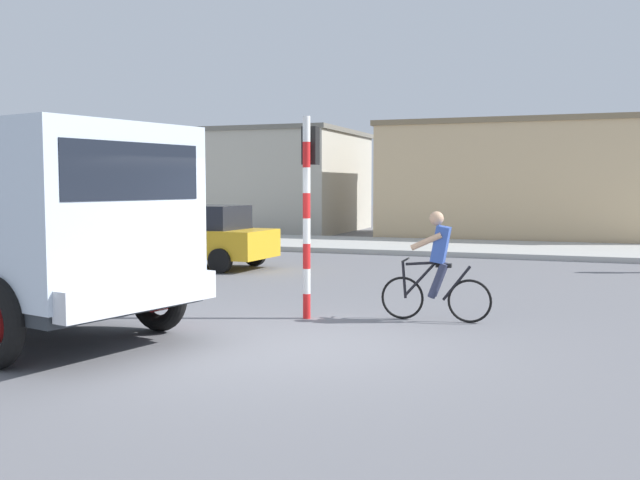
{
  "coord_description": "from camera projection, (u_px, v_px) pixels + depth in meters",
  "views": [
    {
      "loc": [
        3.22,
        -8.76,
        2.14
      ],
      "look_at": [
        -0.82,
        2.5,
        1.2
      ],
      "focal_mm": 40.02,
      "sensor_mm": 36.0,
      "label": 1
    }
  ],
  "objects": [
    {
      "name": "truck_foreground",
      "position": [
        10.0,
        218.0,
        10.06
      ],
      "size": [
        5.85,
        3.75,
        2.9
      ],
      "color": "silver",
      "rests_on": "ground"
    },
    {
      "name": "building_corner_left",
      "position": [
        245.0,
        181.0,
        33.49
      ],
      "size": [
        10.49,
        7.47,
        4.57
      ],
      "color": "#B2AD9E",
      "rests_on": "ground"
    },
    {
      "name": "building_mid_block",
      "position": [
        530.0,
        181.0,
        27.96
      ],
      "size": [
        11.11,
        6.71,
        4.52
      ],
      "color": "#D1B284",
      "rests_on": "ground"
    },
    {
      "name": "ground_plane",
      "position": [
        314.0,
        345.0,
        9.47
      ],
      "size": [
        120.0,
        120.0,
        0.0
      ],
      "primitive_type": "plane",
      "color": "slate"
    },
    {
      "name": "car_red_near",
      "position": [
        198.0,
        236.0,
        18.34
      ],
      "size": [
        4.11,
        2.1,
        1.6
      ],
      "color": "gold",
      "rests_on": "ground"
    },
    {
      "name": "sidewalk_far",
      "position": [
        469.0,
        248.0,
        23.11
      ],
      "size": [
        80.0,
        5.0,
        0.16
      ],
      "primitive_type": "cube",
      "color": "#ADADA8",
      "rests_on": "ground"
    },
    {
      "name": "cyclist",
      "position": [
        437.0,
        266.0,
        11.09
      ],
      "size": [
        1.73,
        0.5,
        1.72
      ],
      "color": "black",
      "rests_on": "ground"
    },
    {
      "name": "traffic_light_pole",
      "position": [
        308.0,
        189.0,
        11.28
      ],
      "size": [
        0.24,
        0.43,
        3.2
      ],
      "color": "red",
      "rests_on": "ground"
    }
  ]
}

